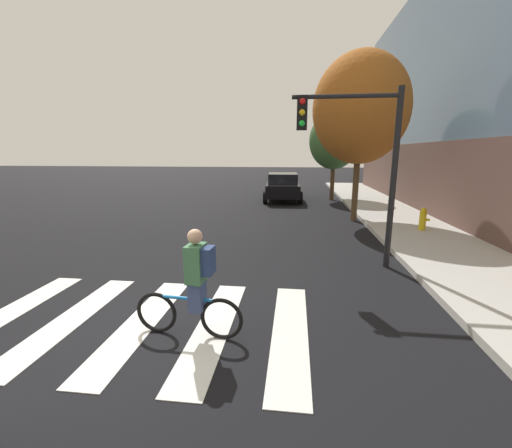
{
  "coord_description": "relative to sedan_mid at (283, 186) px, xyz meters",
  "views": [
    {
      "loc": [
        2.77,
        -4.67,
        2.75
      ],
      "look_at": [
        1.94,
        2.34,
        1.21
      ],
      "focal_mm": 22.89,
      "sensor_mm": 36.0,
      "label": 1
    }
  ],
  "objects": [
    {
      "name": "street_tree_near",
      "position": [
        3.16,
        -5.67,
        3.6
      ],
      "size": [
        3.67,
        3.67,
        6.54
      ],
      "color": "#4C3823",
      "rests_on": "ground"
    },
    {
      "name": "fire_hydrant",
      "position": [
        5.11,
        -7.75,
        -0.29
      ],
      "size": [
        0.33,
        0.22,
        0.78
      ],
      "color": "gold",
      "rests_on": "sidewalk"
    },
    {
      "name": "ground_plane",
      "position": [
        -2.06,
        -14.63,
        -0.82
      ],
      "size": [
        120.0,
        120.0,
        0.0
      ],
      "primitive_type": "plane",
      "color": "black"
    },
    {
      "name": "cyclist",
      "position": [
        -0.72,
        -14.91,
        0.03
      ],
      "size": [
        1.71,
        0.38,
        1.69
      ],
      "color": "black",
      "rests_on": "ground"
    },
    {
      "name": "traffic_light_near",
      "position": [
        2.17,
        -11.33,
        2.04
      ],
      "size": [
        2.47,
        0.28,
        4.2
      ],
      "color": "black",
      "rests_on": "ground"
    },
    {
      "name": "crosswalk_stripes",
      "position": [
        -1.75,
        -14.63,
        -0.81
      ],
      "size": [
        5.45,
        3.27,
        0.01
      ],
      "color": "silver",
      "rests_on": "ground"
    },
    {
      "name": "sedan_mid",
      "position": [
        0.0,
        0.0,
        0.0
      ],
      "size": [
        2.32,
        4.66,
        1.58
      ],
      "color": "black",
      "rests_on": "ground"
    },
    {
      "name": "street_tree_mid",
      "position": [
        2.91,
        0.46,
        2.62
      ],
      "size": [
        2.87,
        2.87,
        5.1
      ],
      "color": "#4C3823",
      "rests_on": "ground"
    }
  ]
}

